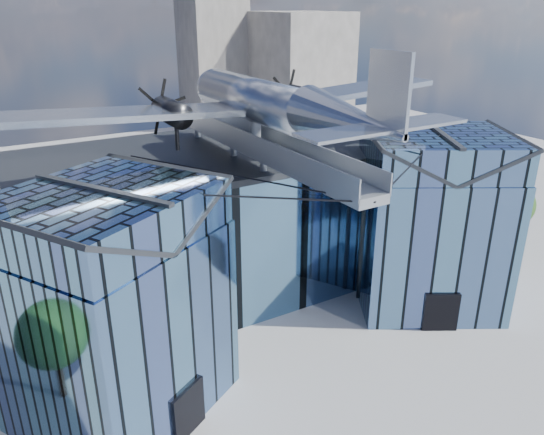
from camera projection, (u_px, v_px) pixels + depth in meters
ground_plane at (288, 334)px, 33.30m from camera, size 120.00×120.00×0.00m
museum at (243, 222)px, 35.84m from camera, size 32.88×24.50×17.60m
bg_towers at (96, 77)px, 70.45m from camera, size 77.00×24.50×26.00m
tree_plaza_e at (512, 205)px, 43.37m from camera, size 3.93×3.93×5.77m
tree_side_e at (378, 174)px, 52.69m from camera, size 4.05×4.05×5.06m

